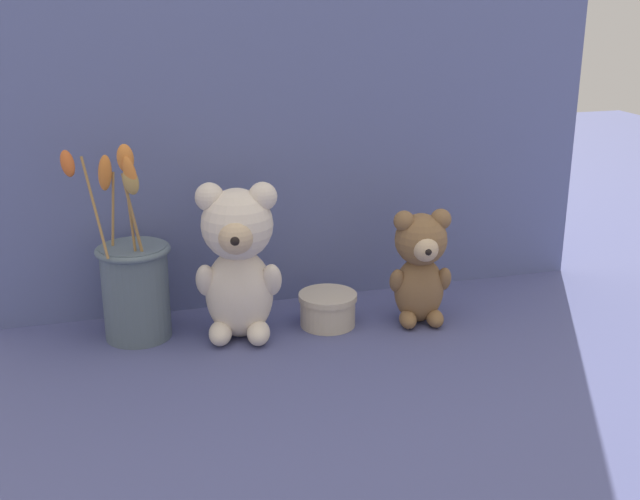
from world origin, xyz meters
TOP-DOWN VIEW (x-y plane):
  - ground_plane at (0.00, 0.00)m, footprint 4.00×4.00m
  - backdrop_wall at (0.00, 0.17)m, footprint 1.11×0.02m
  - teddy_bear_large at (-0.14, 0.02)m, footprint 0.15×0.13m
  - teddy_bear_medium at (0.17, -0.00)m, footprint 0.11×0.10m
  - flower_vase at (-0.30, 0.07)m, footprint 0.16×0.12m
  - decorative_tin_tall at (0.02, 0.03)m, footprint 0.10×0.10m

SIDE VIEW (x-z plane):
  - ground_plane at x=0.00m, z-range 0.00..0.00m
  - decorative_tin_tall at x=0.02m, z-range 0.00..0.06m
  - flower_vase at x=-0.30m, z-range -0.07..0.26m
  - teddy_bear_medium at x=0.17m, z-range 0.00..0.21m
  - teddy_bear_large at x=-0.14m, z-range 0.01..0.27m
  - backdrop_wall at x=0.00m, z-range 0.00..0.80m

